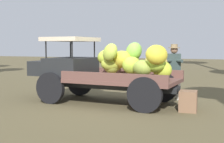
% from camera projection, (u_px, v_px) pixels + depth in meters
% --- Properties ---
extents(ground_plane, '(60.00, 60.00, 0.00)m').
position_uv_depth(ground_plane, '(106.00, 103.00, 8.74)').
color(ground_plane, brown).
extents(truck, '(4.55, 2.06, 1.88)m').
position_uv_depth(truck, '(102.00, 69.00, 8.81)').
color(truck, '#232527').
rests_on(truck, ground).
extents(farmer, '(0.52, 0.48, 1.68)m').
position_uv_depth(farmer, '(174.00, 68.00, 9.26)').
color(farmer, '#BAB4AB').
rests_on(farmer, ground).
extents(wooden_crate, '(0.45, 0.48, 0.52)m').
position_uv_depth(wooden_crate, '(188.00, 101.00, 7.69)').
color(wooden_crate, '#866146').
rests_on(wooden_crate, ground).
extents(loose_banana_bunch, '(0.35, 0.53, 0.34)m').
position_uv_depth(loose_banana_bunch, '(167.00, 88.00, 10.66)').
color(loose_banana_bunch, '#BDC646').
rests_on(loose_banana_bunch, ground).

